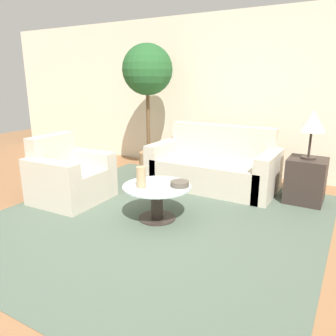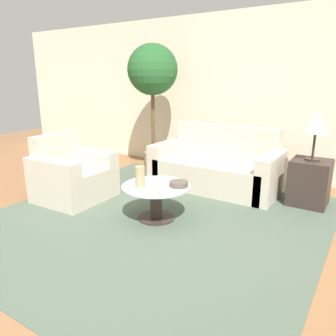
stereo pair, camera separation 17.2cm
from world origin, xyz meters
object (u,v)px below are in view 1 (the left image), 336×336
at_px(armchair, 68,179).
at_px(vase, 141,177).
at_px(bowl, 180,184).
at_px(table_lamp, 312,122).
at_px(sofa_main, 214,167).
at_px(potted_plant, 147,76).
at_px(coffee_table, 157,197).

distance_m(armchair, vase, 1.26).
bearing_deg(bowl, table_lamp, 49.13).
relative_size(sofa_main, table_lamp, 2.98).
xyz_separation_m(table_lamp, vase, (-1.50, -1.57, -0.53)).
height_order(armchair, table_lamp, table_lamp).
bearing_deg(potted_plant, coffee_table, -53.93).
height_order(sofa_main, armchair, sofa_main).
xyz_separation_m(sofa_main, coffee_table, (-0.10, -1.46, -0.02)).
bearing_deg(sofa_main, table_lamp, -1.07).
distance_m(coffee_table, vase, 0.31).
bearing_deg(vase, bowl, 34.40).
height_order(table_lamp, bowl, table_lamp).
distance_m(table_lamp, vase, 2.23).
relative_size(coffee_table, table_lamp, 1.26).
relative_size(armchair, potted_plant, 0.43).
height_order(vase, bowl, vase).
bearing_deg(table_lamp, sofa_main, 178.93).
distance_m(vase, bowl, 0.44).
distance_m(sofa_main, table_lamp, 1.49).
xyz_separation_m(armchair, vase, (1.23, -0.08, 0.23)).
bearing_deg(coffee_table, potted_plant, 126.07).
bearing_deg(coffee_table, bowl, 25.44).
bearing_deg(armchair, bowl, -85.97).
height_order(coffee_table, potted_plant, potted_plant).
height_order(armchair, bowl, armchair).
bearing_deg(sofa_main, armchair, -133.81).
height_order(armchair, coffee_table, armchair).
bearing_deg(bowl, coffee_table, -154.56).
distance_m(table_lamp, bowl, 1.86).
bearing_deg(armchair, coffee_table, -89.61).
relative_size(armchair, coffee_table, 1.17).
relative_size(table_lamp, potted_plant, 0.29).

